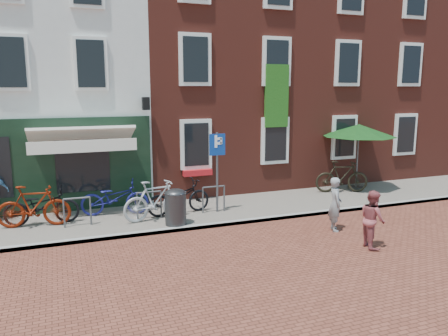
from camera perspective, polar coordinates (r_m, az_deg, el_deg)
name	(u,v)px	position (r m, az deg, el deg)	size (l,w,h in m)	color
ground	(211,228)	(12.50, -1.66, -7.79)	(80.00, 80.00, 0.00)	brown
sidewalk	(225,209)	(14.16, 0.16, -5.38)	(24.00, 3.00, 0.10)	slate
building_stucco	(20,71)	(18.25, -24.89, 11.33)	(8.00, 8.00, 9.00)	silver
building_brick_mid	(200,61)	(19.18, -3.07, 13.66)	(6.00, 8.00, 10.00)	maroon
building_brick_right	(322,64)	(21.79, 12.53, 13.04)	(6.00, 8.00, 10.00)	maroon
filler_right	(427,76)	(25.91, 24.80, 10.77)	(7.00, 8.00, 9.00)	maroon
litter_bin	(176,205)	(12.41, -6.29, -4.78)	(0.59, 0.59, 1.09)	#313134
parking_sign	(217,158)	(13.37, -0.89, 1.28)	(0.50, 0.07, 2.47)	#4C4C4F
parasol	(359,128)	(17.23, 17.09, 4.97)	(2.77, 2.77, 2.55)	#4C4C4F
woman	(335,204)	(12.49, 14.21, -4.55)	(0.54, 0.36, 1.49)	gray
boy	(373,219)	(11.46, 18.70, -6.28)	(0.70, 0.54, 1.44)	#9F494E
bicycle_0	(42,206)	(13.38, -22.54, -4.57)	(0.70, 2.00, 1.05)	black
bicycle_1	(34,206)	(13.21, -23.42, -4.57)	(0.55, 1.94, 1.17)	#611605
bicycle_2	(115,198)	(13.68, -13.96, -3.76)	(0.70, 2.00, 1.05)	navy
bicycle_3	(156,200)	(12.92, -8.85, -4.14)	(0.55, 1.94, 1.17)	#A4A4A7
bicycle_4	(179,197)	(13.44, -5.88, -3.76)	(0.70, 2.00, 1.05)	black
bicycle_5	(342,177)	(16.67, 15.02, -1.09)	(0.55, 1.94, 1.17)	black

